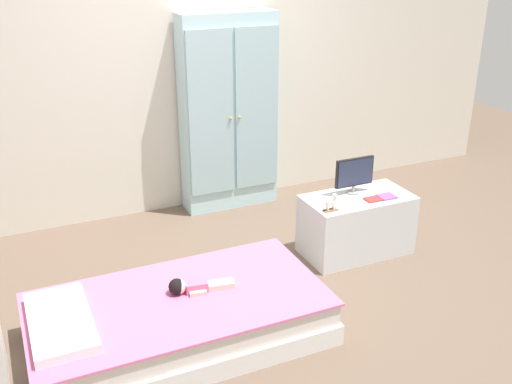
{
  "coord_description": "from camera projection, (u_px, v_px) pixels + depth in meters",
  "views": [
    {
      "loc": [
        -1.5,
        -3.15,
        2.19
      ],
      "look_at": [
        0.07,
        0.3,
        0.58
      ],
      "focal_mm": 41.54,
      "sensor_mm": 36.0,
      "label": 1
    }
  ],
  "objects": [
    {
      "name": "doll",
      "position": [
        189.0,
        286.0,
        3.48
      ],
      "size": [
        0.39,
        0.15,
        0.1
      ],
      "color": "#D6668E",
      "rests_on": "bed"
    },
    {
      "name": "bed",
      "position": [
        179.0,
        319.0,
        3.48
      ],
      "size": [
        1.71,
        0.9,
        0.28
      ],
      "color": "white",
      "rests_on": "ground_plane"
    },
    {
      "name": "back_wall",
      "position": [
        185.0,
        52.0,
        4.86
      ],
      "size": [
        6.4,
        0.05,
        2.7
      ],
      "primitive_type": "cube",
      "color": "silver",
      "rests_on": "ground_plane"
    },
    {
      "name": "ground_plane",
      "position": [
        265.0,
        288.0,
        4.07
      ],
      "size": [
        10.0,
        10.0,
        0.02
      ],
      "primitive_type": "cube",
      "color": "brown"
    },
    {
      "name": "wardrobe",
      "position": [
        229.0,
        113.0,
        5.03
      ],
      "size": [
        0.82,
        0.29,
        1.68
      ],
      "color": "silver",
      "rests_on": "ground_plane"
    },
    {
      "name": "book_red",
      "position": [
        373.0,
        199.0,
        4.3
      ],
      "size": [
        0.11,
        0.09,
        0.01
      ],
      "primitive_type": "cube",
      "color": "#CC3838",
      "rests_on": "tv_stand"
    },
    {
      "name": "tv_stand",
      "position": [
        356.0,
        224.0,
        4.45
      ],
      "size": [
        0.8,
        0.43,
        0.46
      ],
      "primitive_type": "cube",
      "color": "silver",
      "rests_on": "ground_plane"
    },
    {
      "name": "pillow",
      "position": [
        60.0,
        322.0,
        3.17
      ],
      "size": [
        0.32,
        0.65,
        0.06
      ],
      "primitive_type": "cube",
      "color": "white",
      "rests_on": "bed"
    },
    {
      "name": "book_purple",
      "position": [
        387.0,
        197.0,
        4.34
      ],
      "size": [
        0.13,
        0.11,
        0.01
      ],
      "primitive_type": "cube",
      "color": "#8E51B2",
      "rests_on": "tv_stand"
    },
    {
      "name": "rocking_horse_toy",
      "position": [
        332.0,
        203.0,
        4.11
      ],
      "size": [
        0.11,
        0.04,
        0.13
      ],
      "color": "#8E6642",
      "rests_on": "tv_stand"
    },
    {
      "name": "tv_monitor",
      "position": [
        354.0,
        173.0,
        4.36
      ],
      "size": [
        0.31,
        0.1,
        0.28
      ],
      "color": "#99999E",
      "rests_on": "tv_stand"
    }
  ]
}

